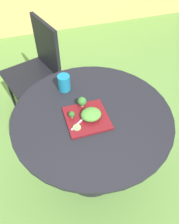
# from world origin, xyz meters

# --- Properties ---
(ground_plane) EXTENTS (12.00, 12.00, 0.00)m
(ground_plane) POSITION_xyz_m (0.00, 0.00, 0.00)
(ground_plane) COLOR #669342
(patio_table) EXTENTS (0.98, 0.98, 0.71)m
(patio_table) POSITION_xyz_m (0.00, 0.00, 0.48)
(patio_table) COLOR black
(patio_table) RESTS_ON ground_plane
(patio_chair) EXTENTS (0.55, 0.55, 0.90)m
(patio_chair) POSITION_xyz_m (-0.23, 0.89, 0.53)
(patio_chair) COLOR black
(patio_chair) RESTS_ON ground_plane
(salad_plate) EXTENTS (0.25, 0.25, 0.01)m
(salad_plate) POSITION_xyz_m (-0.04, -0.02, 0.72)
(salad_plate) COLOR maroon
(salad_plate) RESTS_ON patio_table
(drinking_glass) EXTENTS (0.08, 0.08, 0.11)m
(drinking_glass) POSITION_xyz_m (-0.11, 0.28, 0.76)
(drinking_glass) COLOR teal
(drinking_glass) RESTS_ON patio_table
(fork) EXTENTS (0.13, 0.10, 0.00)m
(fork) POSITION_xyz_m (-0.08, -0.04, 0.73)
(fork) COLOR silver
(fork) RESTS_ON salad_plate
(lettuce_mound) EXTENTS (0.12, 0.11, 0.05)m
(lettuce_mound) POSITION_xyz_m (-0.02, -0.03, 0.75)
(lettuce_mound) COLOR #519338
(lettuce_mound) RESTS_ON salad_plate
(broccoli_floret_0) EXTENTS (0.05, 0.05, 0.07)m
(broccoli_floret_0) POSITION_xyz_m (-0.04, 0.07, 0.77)
(broccoli_floret_0) COLOR #99B770
(broccoli_floret_0) RESTS_ON salad_plate
(broccoli_floret_1) EXTENTS (0.04, 0.04, 0.05)m
(broccoli_floret_1) POSITION_xyz_m (-0.13, -0.00, 0.75)
(broccoli_floret_1) COLOR #99B770
(broccoli_floret_1) RESTS_ON salad_plate
(cucumber_slice_0) EXTENTS (0.05, 0.05, 0.01)m
(cucumber_slice_0) POSITION_xyz_m (-0.12, -0.08, 0.73)
(cucumber_slice_0) COLOR #8EB766
(cucumber_slice_0) RESTS_ON salad_plate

